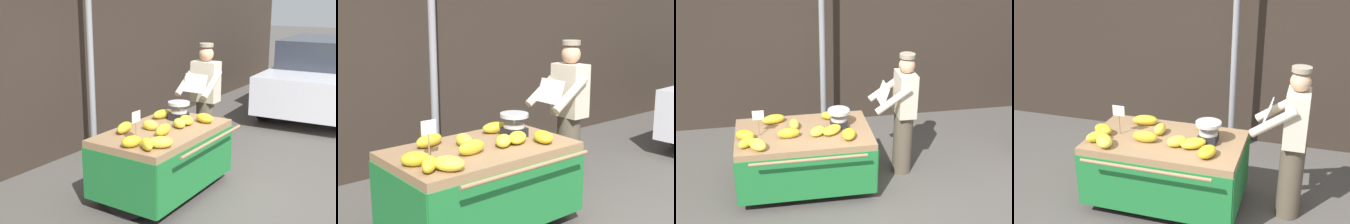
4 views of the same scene
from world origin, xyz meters
The scene contains 15 objects.
street_pole centered at (-0.03, 2.33, 1.50)m, with size 0.09×0.09×3.00m, color gray.
banana_cart centered at (-0.48, 0.79, 0.60)m, with size 1.72×1.20×0.83m.
weighing_scale centered at (-0.02, 0.86, 0.94)m, with size 0.28×0.28×0.24m.
price_sign centered at (-1.03, 0.77, 1.07)m, with size 0.14×0.01×0.34m.
banana_bunch_0 centered at (-1.05, 0.43, 0.89)m, with size 0.17×0.26×0.12m, color yellow.
banana_bunch_1 centered at (-0.59, 0.90, 0.88)m, with size 0.12×0.21×0.12m, color yellow.
banana_bunch_2 centered at (-0.84, 1.08, 0.89)m, with size 0.12×0.30×0.12m, color gold.
banana_bunch_3 centered at (-0.32, 0.66, 0.88)m, with size 0.14×0.22×0.11m, color yellow.
banana_bunch_4 centered at (0.05, 0.52, 0.88)m, with size 0.16×0.25×0.11m, color gold.
banana_bunch_5 centered at (-0.14, 0.67, 0.88)m, with size 0.16×0.29×0.10m, color yellow.
banana_bunch_6 centered at (-1.18, 0.52, 0.88)m, with size 0.11×0.25×0.12m, color yellow.
banana_bunch_7 centered at (-1.20, 0.70, 0.89)m, with size 0.15×0.23×0.12m, color gold.
banana_bunch_8 centered at (-0.08, 1.08, 0.88)m, with size 0.13×0.28×0.11m, color gold.
banana_bunch_9 centered at (-0.67, 0.65, 0.89)m, with size 0.11×0.28×0.13m, color gold.
vendor_person centered at (0.86, 0.97, 0.87)m, with size 0.58×0.51×1.71m.
Camera 4 is at (0.94, -3.23, 2.87)m, focal length 45.78 mm.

